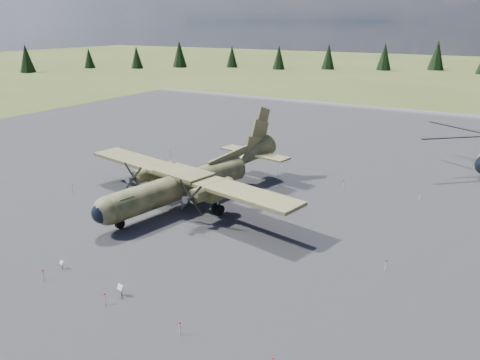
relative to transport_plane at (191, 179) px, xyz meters
The scene contains 7 objects.
ground 6.02m from the transport_plane, 46.42° to the right, with size 500.00×500.00×0.00m, color #555C29.
apron 7.56m from the transport_plane, 58.08° to the left, with size 120.00×120.00×0.04m, color #58575C.
transport_plane is the anchor object (origin of this frame).
info_placard_left 15.81m from the transport_plane, 91.72° to the right, with size 0.42×0.24×0.62m.
info_placard_right 17.31m from the transport_plane, 70.07° to the right, with size 0.55×0.33×0.80m.
barrier_fence 5.59m from the transport_plane, 50.68° to the right, with size 33.12×29.62×0.85m.
treeline 6.66m from the transport_plane, 16.65° to the left, with size 323.36×328.55×10.97m.
Camera 1 is at (22.56, -31.57, 17.31)m, focal length 35.00 mm.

